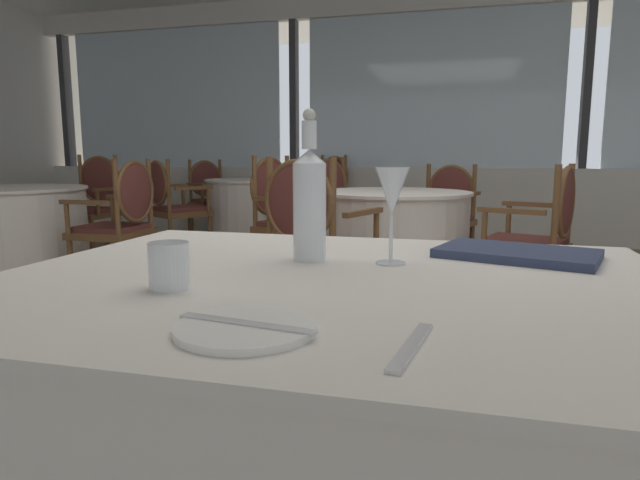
{
  "coord_description": "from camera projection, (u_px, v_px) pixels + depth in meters",
  "views": [
    {
      "loc": [
        0.35,
        -2.21,
        0.97
      ],
      "look_at": [
        0.07,
        -1.12,
        0.79
      ],
      "focal_mm": 29.94,
      "sensor_mm": 36.0,
      "label": 1
    }
  ],
  "objects": [
    {
      "name": "dining_chair_3_1",
      "position": [
        171.0,
        201.0,
        4.94
      ],
      "size": [
        0.66,
        0.64,
        0.95
      ],
      "rotation": [
        0.0,
        0.0,
        7.26
      ],
      "color": "brown",
      "rests_on": "ground_plane"
    },
    {
      "name": "wine_glass",
      "position": [
        392.0,
        194.0,
        1.12
      ],
      "size": [
        0.07,
        0.07,
        0.21
      ],
      "color": "white",
      "rests_on": "foreground_table"
    },
    {
      "name": "background_table_0",
      "position": [
        3.0,
        236.0,
        4.11
      ],
      "size": [
        1.25,
        1.25,
        0.74
      ],
      "color": "white",
      "rests_on": "ground_plane"
    },
    {
      "name": "dining_chair_3_0",
      "position": [
        211.0,
        193.0,
        6.29
      ],
      "size": [
        0.64,
        0.66,
        0.94
      ],
      "rotation": [
        0.0,
        0.0,
        5.69
      ],
      "color": "brown",
      "rests_on": "ground_plane"
    },
    {
      "name": "foreground_table",
      "position": [
        331.0,
        453.0,
        1.09
      ],
      "size": [
        1.3,
        1.02,
        0.74
      ],
      "color": "white",
      "rests_on": "ground_plane"
    },
    {
      "name": "dining_chair_2_0",
      "position": [
        312.0,
        233.0,
        2.84
      ],
      "size": [
        0.63,
        0.59,
        0.97
      ],
      "rotation": [
        0.0,
        0.0,
        7.51
      ],
      "color": "brown",
      "rests_on": "ground_plane"
    },
    {
      "name": "side_plate",
      "position": [
        246.0,
        328.0,
        0.7
      ],
      "size": [
        0.19,
        0.19,
        0.01
      ],
      "primitive_type": "cylinder",
      "color": "white",
      "rests_on": "foreground_table"
    },
    {
      "name": "dining_chair_3_3",
      "position": [
        327.0,
        191.0,
        6.2
      ],
      "size": [
        0.66,
        0.64,
        1.0
      ],
      "rotation": [
        0.0,
        0.0,
        10.4
      ],
      "color": "brown",
      "rests_on": "ground_plane"
    },
    {
      "name": "dining_chair_0_2",
      "position": [
        121.0,
        216.0,
        3.82
      ],
      "size": [
        0.47,
        0.54,
        0.96
      ],
      "rotation": [
        0.0,
        0.0,
        9.42
      ],
      "color": "brown",
      "rests_on": "ground_plane"
    },
    {
      "name": "dining_chair_2_2",
      "position": [
        445.0,
        210.0,
        4.39
      ],
      "size": [
        0.63,
        0.59,
        0.91
      ],
      "rotation": [
        0.0,
        0.0,
        10.65
      ],
      "color": "brown",
      "rests_on": "ground_plane"
    },
    {
      "name": "window_wall_far",
      "position": [
        429.0,
        144.0,
        6.09
      ],
      "size": [
        10.26,
        0.14,
        2.82
      ],
      "color": "silver",
      "rests_on": "ground_plane"
    },
    {
      "name": "water_bottle",
      "position": [
        309.0,
        201.0,
        1.17
      ],
      "size": [
        0.07,
        0.07,
        0.33
      ],
      "color": "white",
      "rests_on": "foreground_table"
    },
    {
      "name": "background_table_3",
      "position": [
        258.0,
        215.0,
        5.6
      ],
      "size": [
        1.08,
        1.08,
        0.74
      ],
      "color": "white",
      "rests_on": "ground_plane"
    },
    {
      "name": "menu_book",
      "position": [
        517.0,
        253.0,
        1.22
      ],
      "size": [
        0.39,
        0.3,
        0.02
      ],
      "primitive_type": "cube",
      "rotation": [
        0.0,
        0.0,
        -0.31
      ],
      "color": "#2D3856",
      "rests_on": "foreground_table"
    },
    {
      "name": "background_table_2",
      "position": [
        392.0,
        245.0,
        3.65
      ],
      "size": [
        1.04,
        1.04,
        0.74
      ],
      "color": "white",
      "rests_on": "ground_plane"
    },
    {
      "name": "dining_chair_3_2",
      "position": [
        318.0,
        203.0,
        4.85
      ],
      "size": [
        0.64,
        0.66,
        0.97
      ],
      "rotation": [
        0.0,
        0.0,
        8.83
      ],
      "color": "brown",
      "rests_on": "ground_plane"
    },
    {
      "name": "water_tumbler",
      "position": [
        169.0,
        265.0,
        0.93
      ],
      "size": [
        0.07,
        0.07,
        0.08
      ],
      "primitive_type": "cylinder",
      "color": "white",
      "rests_on": "foreground_table"
    },
    {
      "name": "butter_knife",
      "position": [
        246.0,
        324.0,
        0.7
      ],
      "size": [
        0.2,
        0.05,
        0.0
      ],
      "primitive_type": "cube",
      "rotation": [
        0.0,
        0.0,
        -0.15
      ],
      "color": "silver",
      "rests_on": "foreground_table"
    },
    {
      "name": "dining_chair_2_3",
      "position": [
        282.0,
        210.0,
        4.15
      ],
      "size": [
        0.59,
        0.63,
        0.98
      ],
      "rotation": [
        0.0,
        0.0,
        12.22
      ],
      "color": "brown",
      "rests_on": "ground_plane"
    },
    {
      "name": "dinner_fork",
      "position": [
        411.0,
        346.0,
        0.64
      ],
      "size": [
        0.04,
        0.18,
        0.0
      ],
      "primitive_type": "cube",
      "rotation": [
        0.0,
        0.0,
        1.43
      ],
      "color": "silver",
      "rests_on": "foreground_table"
    },
    {
      "name": "dining_chair_2_1",
      "position": [
        540.0,
        231.0,
        3.1
      ],
      "size": [
        0.59,
        0.63,
        0.93
      ],
      "rotation": [
        0.0,
        0.0,
        9.08
      ],
      "color": "brown",
      "rests_on": "ground_plane"
    },
    {
      "name": "ground_plane",
      "position": [
        369.0,
        379.0,
        2.35
      ],
      "size": [
        14.17,
        14.17,
        0.0
      ],
      "primitive_type": "plane",
      "color": "#756047"
    },
    {
      "name": "dining_chair_0_3",
      "position": [
        92.0,
        199.0,
        5.09
      ],
      "size": [
        0.54,
        0.47,
        0.99
      ],
      "rotation": [
        0.0,
        0.0,
        10.99
      ],
      "color": "brown",
      "rests_on": "ground_plane"
    }
  ]
}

